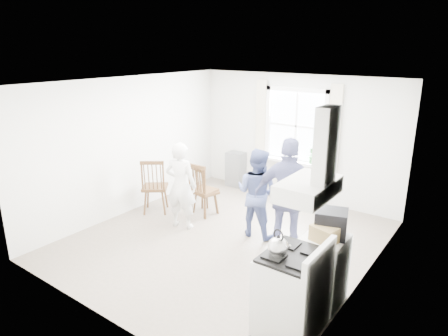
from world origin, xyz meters
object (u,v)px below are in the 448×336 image
at_px(windsor_chair_c, 154,181).
at_px(person_mid, 257,193).
at_px(low_cabinet, 323,269).
at_px(windsor_chair_a, 199,184).
at_px(gas_stove, 292,292).
at_px(stereo_stack, 331,223).
at_px(person_right, 289,197).
at_px(person_left, 181,186).
at_px(windsor_chair_b, 201,186).

height_order(windsor_chair_c, person_mid, person_mid).
relative_size(low_cabinet, windsor_chair_a, 0.86).
height_order(gas_stove, windsor_chair_a, gas_stove).
bearing_deg(windsor_chair_c, windsor_chair_a, 29.79).
distance_m(stereo_stack, person_right, 1.29).
distance_m(windsor_chair_c, person_right, 2.78).
relative_size(windsor_chair_a, person_left, 0.67).
bearing_deg(person_left, windsor_chair_a, -101.82).
xyz_separation_m(gas_stove, windsor_chair_b, (-2.89, 1.91, 0.10)).
xyz_separation_m(windsor_chair_b, windsor_chair_c, (-0.76, -0.49, 0.08)).
bearing_deg(low_cabinet, stereo_stack, 64.75).
xyz_separation_m(gas_stove, low_cabinet, (0.07, 0.70, -0.03)).
bearing_deg(person_right, person_left, -7.80).
bearing_deg(windsor_chair_b, windsor_chair_c, -147.18).
distance_m(low_cabinet, person_right, 1.39).
xyz_separation_m(stereo_stack, person_left, (-2.94, 0.53, -0.28)).
distance_m(gas_stove, windsor_chair_b, 3.46).
xyz_separation_m(windsor_chair_c, person_mid, (2.06, 0.40, 0.10)).
bearing_deg(person_left, gas_stove, 138.87).
xyz_separation_m(low_cabinet, person_mid, (-1.67, 1.12, 0.32)).
bearing_deg(low_cabinet, gas_stove, -95.68).
xyz_separation_m(person_left, person_mid, (1.24, 0.52, -0.02)).
distance_m(windsor_chair_c, person_left, 0.83).
distance_m(windsor_chair_a, windsor_chair_c, 0.88).
height_order(low_cabinet, stereo_stack, stereo_stack).
bearing_deg(windsor_chair_a, windsor_chair_c, -150.21).
height_order(gas_stove, windsor_chair_b, gas_stove).
bearing_deg(windsor_chair_a, gas_stove, -32.79).
height_order(windsor_chair_b, person_right, person_right).
relative_size(windsor_chair_a, person_right, 0.57).
relative_size(gas_stove, person_mid, 0.73).
height_order(windsor_chair_a, person_mid, person_mid).
height_order(windsor_chair_a, person_right, person_right).
height_order(gas_stove, low_cabinet, gas_stove).
bearing_deg(windsor_chair_b, low_cabinet, -22.29).
height_order(gas_stove, windsor_chair_c, gas_stove).
height_order(stereo_stack, person_right, person_right).
xyz_separation_m(windsor_chair_c, person_left, (0.81, -0.13, 0.11)).
relative_size(windsor_chair_a, windsor_chair_b, 1.09).
distance_m(gas_stove, person_mid, 2.43).
bearing_deg(stereo_stack, windsor_chair_b, 159.01).
height_order(stereo_stack, person_left, person_left).
relative_size(gas_stove, low_cabinet, 1.24).
height_order(gas_stove, person_mid, person_mid).
distance_m(windsor_chair_b, person_left, 0.65).
distance_m(person_left, person_right, 1.98).
distance_m(person_left, person_mid, 1.35).
xyz_separation_m(stereo_stack, person_mid, (-1.70, 1.05, -0.30)).
relative_size(person_left, person_mid, 1.02).
relative_size(gas_stove, windsor_chair_a, 1.07).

